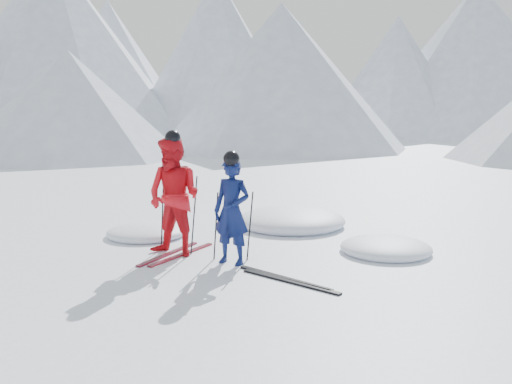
# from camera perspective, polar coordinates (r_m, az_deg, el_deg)

# --- Properties ---
(ground) EXTENTS (160.00, 160.00, 0.00)m
(ground) POSITION_cam_1_polar(r_m,az_deg,el_deg) (8.67, 8.54, -7.92)
(ground) COLOR white
(ground) RESTS_ON ground
(mountain_range) EXTENTS (106.15, 62.94, 15.53)m
(mountain_range) POSITION_cam_1_polar(r_m,az_deg,el_deg) (44.19, 17.18, 13.77)
(mountain_range) COLOR #B2BCD1
(mountain_range) RESTS_ON ground
(skier_blue) EXTENTS (0.72, 0.58, 1.72)m
(skier_blue) POSITION_cam_1_polar(r_m,az_deg,el_deg) (8.64, -2.57, -2.04)
(skier_blue) COLOR #0C1648
(skier_blue) RESTS_ON ground
(skier_red) EXTENTS (1.17, 1.03, 2.02)m
(skier_red) POSITION_cam_1_polar(r_m,az_deg,el_deg) (9.22, -8.63, -0.50)
(skier_red) COLOR red
(skier_red) RESTS_ON ground
(pole_blue_left) EXTENTS (0.12, 0.08, 1.14)m
(pole_blue_left) POSITION_cam_1_polar(r_m,az_deg,el_deg) (8.91, -4.25, -3.61)
(pole_blue_left) COLOR black
(pole_blue_left) RESTS_ON ground
(pole_blue_right) EXTENTS (0.12, 0.07, 1.14)m
(pole_blue_right) POSITION_cam_1_polar(r_m,az_deg,el_deg) (8.89, -0.64, -3.61)
(pole_blue_right) COLOR black
(pole_blue_right) RESTS_ON ground
(pole_red_left) EXTENTS (0.13, 0.10, 1.34)m
(pole_red_left) POSITION_cam_1_polar(r_m,az_deg,el_deg) (9.60, -9.82, -2.20)
(pole_red_left) COLOR black
(pole_red_left) RESTS_ON ground
(pole_red_right) EXTENTS (0.13, 0.09, 1.34)m
(pole_red_right) POSITION_cam_1_polar(r_m,az_deg,el_deg) (9.33, -6.54, -2.44)
(pole_red_right) COLOR black
(pole_red_right) RESTS_ON ground
(ski_worn_left) EXTENTS (0.56, 1.66, 0.03)m
(ski_worn_left) POSITION_cam_1_polar(r_m,az_deg,el_deg) (9.46, -9.19, -6.44)
(ski_worn_left) COLOR black
(ski_worn_left) RESTS_ON ground
(ski_worn_right) EXTENTS (0.67, 1.63, 0.03)m
(ski_worn_right) POSITION_cam_1_polar(r_m,az_deg,el_deg) (9.39, -7.79, -6.52)
(ski_worn_right) COLOR black
(ski_worn_right) RESTS_ON ground
(ski_loose_a) EXTENTS (1.47, 1.00, 0.03)m
(ski_loose_a) POSITION_cam_1_polar(r_m,az_deg,el_deg) (8.05, 2.96, -9.03)
(ski_loose_a) COLOR black
(ski_loose_a) RESTS_ON ground
(ski_loose_b) EXTENTS (1.50, 0.95, 0.03)m
(ski_loose_b) POSITION_cam_1_polar(r_m,az_deg,el_deg) (7.90, 3.57, -9.38)
(ski_loose_b) COLOR black
(ski_loose_b) RESTS_ON ground
(snow_lumps) EXTENTS (8.82, 6.63, 0.51)m
(snow_lumps) POSITION_cam_1_polar(r_m,az_deg,el_deg) (10.72, 4.39, -4.65)
(snow_lumps) COLOR white
(snow_lumps) RESTS_ON ground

